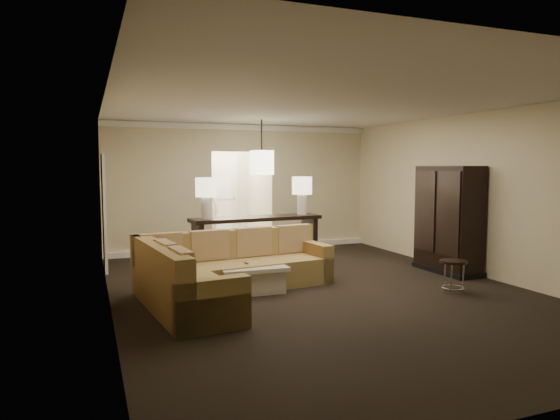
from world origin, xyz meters
name	(u,v)px	position (x,y,z in m)	size (l,w,h in m)	color
ground	(320,291)	(0.00, 0.00, 0.00)	(8.00, 8.00, 0.00)	black
wall_back	(243,188)	(0.00, 4.00, 1.40)	(6.00, 0.04, 2.80)	beige
wall_front	(557,231)	(0.00, -4.00, 1.40)	(6.00, 0.04, 2.80)	beige
wall_left	(108,204)	(-3.00, 0.00, 1.40)	(0.04, 8.00, 2.80)	beige
wall_right	(480,194)	(3.00, 0.00, 1.40)	(0.04, 8.00, 2.80)	beige
ceiling	(322,103)	(0.00, 0.00, 2.80)	(6.00, 8.00, 0.02)	silver
crown_molding	(243,127)	(0.00, 3.95, 2.73)	(6.00, 0.10, 0.12)	white
baseboard	(244,247)	(0.00, 3.95, 0.06)	(6.00, 0.10, 0.12)	white
side_door	(104,212)	(-2.97, 2.80, 1.05)	(0.05, 0.90, 2.10)	silver
foyer	(227,190)	(0.00, 5.34, 1.30)	(1.44, 2.02, 2.80)	beige
sectional_sofa	(223,272)	(-1.45, 0.24, 0.36)	(3.08, 2.62, 0.89)	brown
coffee_table	(248,276)	(-0.99, 0.48, 0.21)	(1.02, 1.02, 0.42)	beige
console_table	(256,237)	(-0.34, 2.02, 0.57)	(2.50, 0.74, 0.95)	black
armoire	(448,222)	(2.69, 0.41, 0.90)	(0.56, 1.31, 1.88)	black
drink_table	(453,270)	(1.77, -0.84, 0.35)	(0.39, 0.39, 0.49)	black
table_lamp_left	(206,192)	(-1.29, 1.94, 1.44)	(0.38, 0.38, 0.73)	silver
table_lamp_right	(302,189)	(0.61, 2.09, 1.44)	(0.38, 0.38, 0.73)	silver
pendant_light	(262,162)	(0.00, 2.70, 1.95)	(0.38, 0.38, 1.09)	black
person	(207,207)	(-0.45, 5.60, 0.86)	(0.62, 0.42, 1.73)	beige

